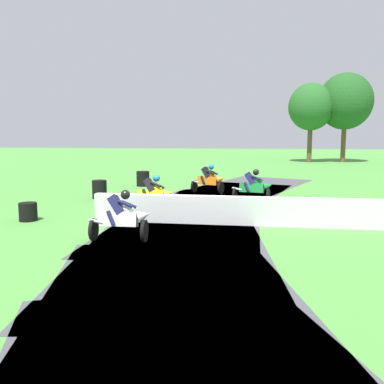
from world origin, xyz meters
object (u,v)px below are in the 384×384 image
at_px(motorcycle_lead_orange, 209,179).
at_px(tire_stack_mid_a, 99,189).
at_px(motorcycle_chase_green, 254,186).
at_px(motorcycle_fourth_white, 122,217).
at_px(traffic_cone, 382,222).
at_px(tire_stack_near, 143,179).
at_px(motorcycle_trailing_yellow, 153,194).
at_px(tire_stack_mid_b, 28,212).

distance_m(motorcycle_lead_orange, tire_stack_mid_a, 5.14).
distance_m(motorcycle_lead_orange, motorcycle_chase_green, 3.06).
distance_m(motorcycle_fourth_white, traffic_cone, 7.76).
bearing_deg(tire_stack_mid_a, traffic_cone, -24.28).
bearing_deg(motorcycle_lead_orange, tire_stack_near, 149.27).
height_order(motorcycle_trailing_yellow, tire_stack_mid_b, motorcycle_trailing_yellow).
bearing_deg(traffic_cone, motorcycle_trailing_yellow, 164.98).
height_order(motorcycle_trailing_yellow, tire_stack_near, motorcycle_trailing_yellow).
bearing_deg(traffic_cone, tire_stack_mid_b, -179.22).
bearing_deg(tire_stack_mid_a, motorcycle_trailing_yellow, -42.21).
height_order(motorcycle_chase_green, motorcycle_trailing_yellow, motorcycle_chase_green).
bearing_deg(motorcycle_lead_orange, motorcycle_chase_green, -48.34).
bearing_deg(tire_stack_mid_b, tire_stack_near, 79.81).
bearing_deg(motorcycle_lead_orange, traffic_cone, -49.88).
xyz_separation_m(motorcycle_chase_green, motorcycle_fourth_white, (-3.66, -6.84, -0.00)).
relative_size(motorcycle_fourth_white, tire_stack_mid_a, 2.10).
relative_size(motorcycle_lead_orange, tire_stack_mid_a, 2.13).
relative_size(motorcycle_lead_orange, traffic_cone, 3.88).
bearing_deg(traffic_cone, tire_stack_mid_a, 155.72).
distance_m(motorcycle_chase_green, motorcycle_fourth_white, 7.76).
relative_size(motorcycle_lead_orange, tire_stack_mid_b, 2.84).
height_order(motorcycle_trailing_yellow, motorcycle_fourth_white, motorcycle_fourth_white).
height_order(motorcycle_fourth_white, traffic_cone, motorcycle_fourth_white).
relative_size(motorcycle_trailing_yellow, tire_stack_near, 2.14).
xyz_separation_m(tire_stack_near, tire_stack_mid_a, (-0.91, -4.39, 0.00)).
relative_size(tire_stack_near, tire_stack_mid_b, 1.33).
bearing_deg(tire_stack_mid_b, motorcycle_lead_orange, 52.36).
bearing_deg(tire_stack_mid_b, motorcycle_chase_green, 32.43).
distance_m(tire_stack_mid_a, traffic_cone, 11.47).
height_order(motorcycle_lead_orange, motorcycle_trailing_yellow, motorcycle_lead_orange).
height_order(tire_stack_mid_a, traffic_cone, tire_stack_mid_a).
bearing_deg(motorcycle_chase_green, tire_stack_mid_b, -147.57).
height_order(motorcycle_trailing_yellow, traffic_cone, motorcycle_trailing_yellow).
bearing_deg(tire_stack_mid_b, motorcycle_fourth_white, -29.02).
relative_size(motorcycle_trailing_yellow, traffic_cone, 3.89).
bearing_deg(tire_stack_mid_b, traffic_cone, 0.78).
xyz_separation_m(tire_stack_mid_a, tire_stack_mid_b, (-0.76, -4.87, -0.10)).
height_order(motorcycle_trailing_yellow, tire_stack_mid_a, motorcycle_trailing_yellow).
relative_size(motorcycle_lead_orange, motorcycle_chase_green, 0.99).
xyz_separation_m(motorcycle_chase_green, tire_stack_near, (-5.79, 4.52, -0.25)).
bearing_deg(tire_stack_near, motorcycle_chase_green, -37.98).
xyz_separation_m(motorcycle_fourth_white, traffic_cone, (7.41, 2.26, -0.43)).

